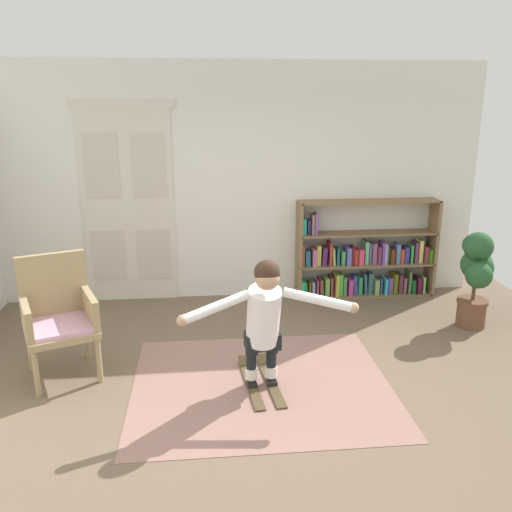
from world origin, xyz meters
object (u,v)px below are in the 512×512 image
object	(u,v)px
potted_plant	(476,271)
skis_pair	(261,381)
bookshelf	(363,260)
wicker_chair	(58,314)
person_skier	(264,315)

from	to	relation	value
potted_plant	skis_pair	size ratio (longest dim) A/B	1.19
bookshelf	wicker_chair	bearing A→B (deg)	-152.54
bookshelf	skis_pair	bearing A→B (deg)	-126.21
skis_pair	bookshelf	bearing A→B (deg)	53.79
wicker_chair	potted_plant	world-z (taller)	wicker_chair
bookshelf	wicker_chair	size ratio (longest dim) A/B	1.62
bookshelf	person_skier	world-z (taller)	bookshelf
wicker_chair	skis_pair	world-z (taller)	wicker_chair
potted_plant	skis_pair	bearing A→B (deg)	-156.95
skis_pair	person_skier	bearing A→B (deg)	-84.72
bookshelf	potted_plant	bearing A→B (deg)	-48.39
wicker_chair	person_skier	bearing A→B (deg)	-16.46
potted_plant	bookshelf	bearing A→B (deg)	131.61
wicker_chair	bookshelf	bearing A→B (deg)	27.46
potted_plant	person_skier	size ratio (longest dim) A/B	0.73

